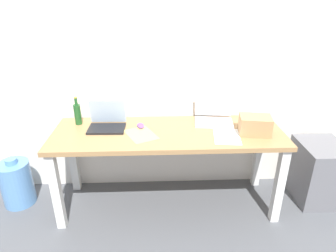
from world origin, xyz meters
The scene contains 12 objects.
ground_plane centered at (0.00, 0.00, 0.00)m, with size 8.00×8.00×0.00m, color #515459.
back_wall centered at (0.00, 0.39, 1.30)m, with size 5.20×0.08×2.60m, color silver.
desk centered at (0.00, 0.00, 0.66)m, with size 1.96×0.66×0.76m.
laptop_left centered at (-0.53, 0.09, 0.81)m, with size 0.32×0.24×0.24m.
laptop_right centered at (0.42, 0.19, 0.81)m, with size 0.36×0.30×0.25m.
beer_bottle centered at (-0.80, 0.19, 0.86)m, with size 0.06×0.06×0.25m.
computer_mouse centered at (-0.24, 0.09, 0.77)m, with size 0.06×0.10×0.03m, color #724799.
cardboard_box centered at (0.72, -0.07, 0.83)m, with size 0.25×0.18×0.15m, color tan.
paper_yellow_folder centered at (-0.23, -0.05, 0.76)m, with size 0.21×0.30×0.00m, color #F4E06B.
paper_sheet_front_right centered at (0.48, -0.12, 0.76)m, with size 0.21×0.30×0.00m, color white.
water_cooler_jug centered at (-1.41, 0.07, 0.22)m, with size 0.29×0.29×0.48m.
filing_cabinet centered at (1.43, 0.04, 0.29)m, with size 0.40×0.48×0.57m, color slate.
Camera 1 is at (-0.09, -2.26, 1.84)m, focal length 31.47 mm.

